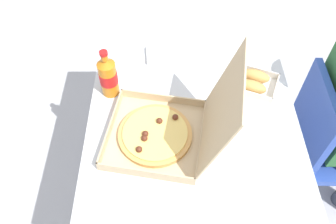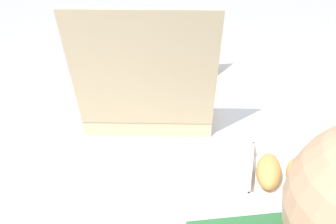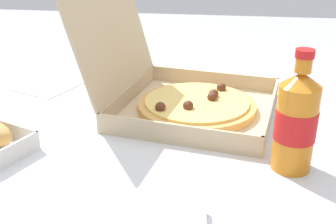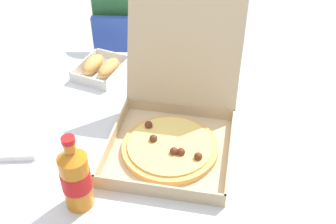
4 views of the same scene
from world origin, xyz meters
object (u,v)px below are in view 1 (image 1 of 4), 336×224
chair (328,140)px  pizza_box_open (167,130)px  napkin_pile (159,55)px  paper_menu (271,171)px  cola_bottle (108,76)px  bread_side_box (254,82)px

chair → pizza_box_open: (0.15, -0.75, 0.31)m
chair → napkin_pile: (-0.29, -0.79, 0.27)m
paper_menu → napkin_pile: (-0.59, -0.40, 0.01)m
cola_bottle → paper_menu: size_ratio=1.07×
pizza_box_open → cola_bottle: 0.33m
chair → napkin_pile: bearing=-110.4°
chair → paper_menu: chair is taller
chair → bread_side_box: (-0.11, -0.39, 0.28)m
cola_bottle → napkin_pile: (-0.21, 0.20, -0.08)m
paper_menu → napkin_pile: size_ratio=1.91×
bread_side_box → cola_bottle: (0.03, -0.60, 0.07)m
bread_side_box → chair: bearing=74.1°
pizza_box_open → cola_bottle: bearing=-135.2°
pizza_box_open → napkin_pile: 0.45m
pizza_box_open → napkin_pile: bearing=-175.5°
pizza_box_open → napkin_pile: (-0.45, -0.04, -0.05)m
chair → paper_menu: size_ratio=3.95×
napkin_pile → chair: bearing=69.6°
cola_bottle → paper_menu: cola_bottle is taller
chair → bread_side_box: chair is taller
napkin_pile → pizza_box_open: bearing=4.5°
pizza_box_open → bread_side_box: bearing=125.7°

